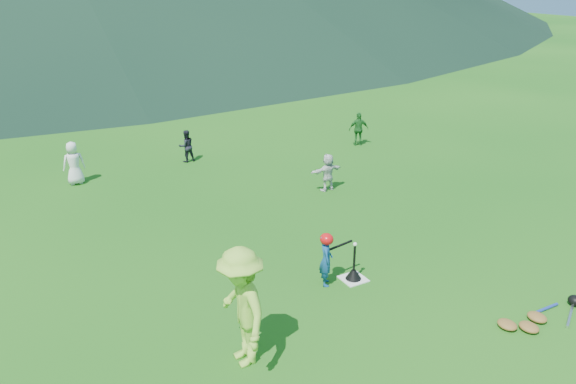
# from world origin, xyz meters

# --- Properties ---
(ground) EXTENTS (120.00, 120.00, 0.00)m
(ground) POSITION_xyz_m (0.00, 0.00, 0.00)
(ground) COLOR #155012
(ground) RESTS_ON ground
(home_plate) EXTENTS (0.45, 0.45, 0.02)m
(home_plate) POSITION_xyz_m (0.00, 0.00, 0.01)
(home_plate) COLOR silver
(home_plate) RESTS_ON ground
(baseball) EXTENTS (0.08, 0.08, 0.08)m
(baseball) POSITION_xyz_m (0.00, 0.00, 0.74)
(baseball) COLOR white
(baseball) RESTS_ON batting_tee
(batter_child) EXTENTS (0.38, 0.43, 1.00)m
(batter_child) POSITION_xyz_m (-0.54, 0.13, 0.50)
(batter_child) COLOR navy
(batter_child) RESTS_ON ground
(adult_coach) EXTENTS (0.76, 1.24, 1.86)m
(adult_coach) POSITION_xyz_m (-2.80, -1.11, 0.93)
(adult_coach) COLOR #97CE3C
(adult_coach) RESTS_ON ground
(fielder_a) EXTENTS (0.58, 0.39, 1.17)m
(fielder_a) POSITION_xyz_m (-3.59, 7.82, 0.59)
(fielder_a) COLOR silver
(fielder_a) RESTS_ON ground
(fielder_b) EXTENTS (0.49, 0.39, 0.97)m
(fielder_b) POSITION_xyz_m (-0.32, 8.13, 0.49)
(fielder_b) COLOR black
(fielder_b) RESTS_ON ground
(fielder_c) EXTENTS (0.70, 0.49, 1.10)m
(fielder_c) POSITION_xyz_m (5.18, 6.97, 0.55)
(fielder_c) COLOR #1E6524
(fielder_c) RESTS_ON ground
(fielder_d) EXTENTS (0.94, 0.33, 1.00)m
(fielder_d) POSITION_xyz_m (2.08, 4.08, 0.50)
(fielder_d) COLOR silver
(fielder_d) RESTS_ON ground
(batting_tee) EXTENTS (0.30, 0.30, 0.68)m
(batting_tee) POSITION_xyz_m (0.00, 0.00, 0.13)
(batting_tee) COLOR black
(batting_tee) RESTS_ON home_plate
(batter_gear) EXTENTS (0.73, 0.26, 0.36)m
(batter_gear) POSITION_xyz_m (-0.52, 0.13, 0.90)
(batter_gear) COLOR red
(batter_gear) RESTS_ON ground
(equipment_pile) EXTENTS (1.80, 0.69, 0.19)m
(equipment_pile) POSITION_xyz_m (1.88, -2.59, 0.07)
(equipment_pile) COLOR olive
(equipment_pile) RESTS_ON ground
(outfield_fence) EXTENTS (70.07, 0.08, 1.33)m
(outfield_fence) POSITION_xyz_m (0.00, 28.00, 0.70)
(outfield_fence) COLOR gray
(outfield_fence) RESTS_ON ground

